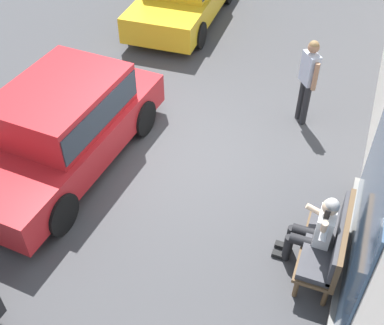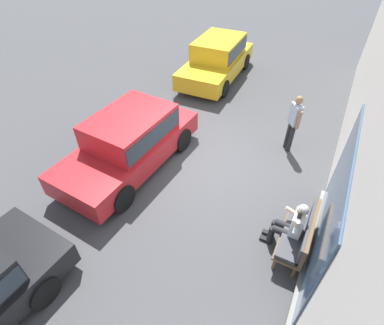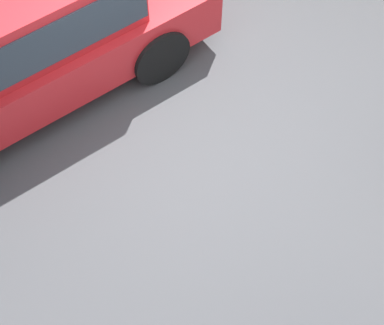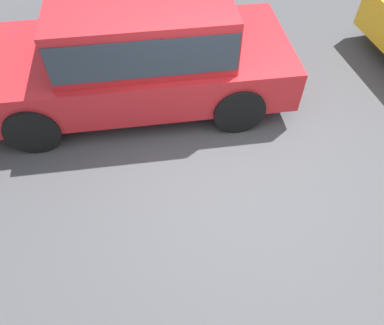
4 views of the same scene
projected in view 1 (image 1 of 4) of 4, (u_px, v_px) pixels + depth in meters
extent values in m
plane|color=#424244|center=(178.00, 153.00, 8.79)|extent=(60.00, 60.00, 0.00)
cube|color=#385170|center=(368.00, 203.00, 5.91)|extent=(3.40, 0.03, 2.50)
cube|color=gray|center=(343.00, 264.00, 6.77)|extent=(3.60, 0.12, 0.10)
cylinder|color=brown|center=(325.00, 297.00, 6.38)|extent=(0.07, 0.07, 0.37)
cylinder|color=brown|center=(339.00, 229.00, 7.24)|extent=(0.07, 0.07, 0.37)
cylinder|color=brown|center=(296.00, 287.00, 6.48)|extent=(0.07, 0.07, 0.37)
cylinder|color=brown|center=(313.00, 222.00, 7.34)|extent=(0.07, 0.07, 0.37)
cube|color=brown|center=(321.00, 247.00, 6.71)|extent=(1.40, 0.55, 0.06)
cube|color=#38383D|center=(322.00, 244.00, 6.66)|extent=(1.34, 0.49, 0.10)
cube|color=brown|center=(343.00, 238.00, 6.45)|extent=(1.40, 0.07, 0.55)
cube|color=#38383D|center=(339.00, 237.00, 6.46)|extent=(1.34, 0.06, 0.47)
cylinder|color=black|center=(304.00, 242.00, 6.68)|extent=(0.15, 0.42, 0.15)
cylinder|color=black|center=(287.00, 248.00, 6.90)|extent=(0.12, 0.12, 0.48)
cube|color=black|center=(280.00, 255.00, 7.06)|extent=(0.10, 0.24, 0.07)
cylinder|color=black|center=(307.00, 232.00, 6.81)|extent=(0.15, 0.42, 0.15)
cylinder|color=black|center=(290.00, 239.00, 7.03)|extent=(0.12, 0.12, 0.48)
cube|color=black|center=(283.00, 246.00, 7.19)|extent=(0.10, 0.24, 0.07)
cube|color=black|center=(321.00, 241.00, 6.69)|extent=(0.34, 0.24, 0.14)
cube|color=silver|center=(324.00, 228.00, 6.50)|extent=(0.38, 0.22, 0.56)
sphere|color=beige|center=(331.00, 207.00, 6.22)|extent=(0.22, 0.22, 0.22)
sphere|color=#B7B2AD|center=(332.00, 206.00, 6.19)|extent=(0.20, 0.20, 0.20)
cylinder|color=silver|center=(327.00, 210.00, 6.60)|extent=(0.20, 0.10, 0.28)
cylinder|color=beige|center=(315.00, 210.00, 6.76)|extent=(0.08, 0.27, 0.17)
cylinder|color=silver|center=(324.00, 233.00, 6.22)|extent=(0.25, 0.10, 0.22)
cylinder|color=beige|center=(324.00, 226.00, 6.04)|extent=(0.16, 0.08, 0.25)
cube|color=black|center=(327.00, 215.00, 6.13)|extent=(0.02, 0.07, 0.15)
cylinder|color=black|center=(199.00, 35.00, 11.44)|extent=(0.65, 0.21, 0.64)
cylinder|color=black|center=(135.00, 25.00, 11.83)|extent=(0.65, 0.21, 0.64)
cube|color=red|center=(63.00, 138.00, 8.25)|extent=(4.31, 2.01, 0.58)
cube|color=red|center=(62.00, 103.00, 7.94)|extent=(2.27, 1.68, 0.68)
cube|color=#28333D|center=(62.00, 103.00, 7.94)|extent=(2.23, 1.71, 0.48)
cylinder|color=black|center=(61.00, 214.00, 7.25)|extent=(0.69, 0.22, 0.68)
cylinder|color=black|center=(143.00, 118.00, 9.01)|extent=(0.69, 0.22, 0.68)
cylinder|color=black|center=(68.00, 97.00, 9.52)|extent=(0.69, 0.22, 0.68)
cylinder|color=#232326|center=(306.00, 104.00, 9.16)|extent=(0.13, 0.13, 0.88)
cylinder|color=#232326|center=(301.00, 99.00, 9.29)|extent=(0.13, 0.13, 0.88)
cube|color=silver|center=(310.00, 68.00, 8.73)|extent=(0.41, 0.38, 0.60)
cylinder|color=#A37556|center=(315.00, 77.00, 8.59)|extent=(0.09, 0.09, 0.54)
cylinder|color=#A37556|center=(304.00, 64.00, 8.92)|extent=(0.09, 0.09, 0.54)
sphere|color=#A37556|center=(314.00, 47.00, 8.44)|extent=(0.21, 0.21, 0.21)
sphere|color=olive|center=(314.00, 46.00, 8.42)|extent=(0.19, 0.19, 0.19)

